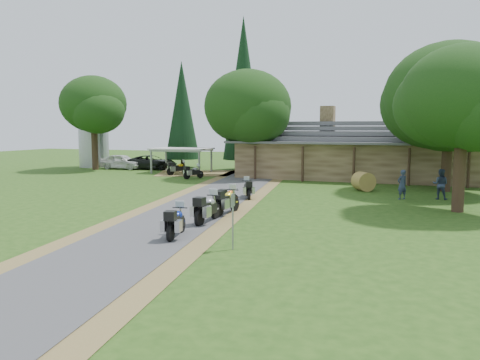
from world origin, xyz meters
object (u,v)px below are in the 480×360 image
(car_white_sedan, at_px, (122,160))
(motorcycle_row_c, at_px, (227,200))
(motorcycle_row_e, at_px, (247,188))
(motorcycle_carport_b, at_px, (194,171))
(lodge, at_px, (360,149))
(silo, at_px, (94,137))
(motorcycle_carport_a, at_px, (178,168))
(car_dark_suv, at_px, (152,159))
(motorcycle_row_a, at_px, (176,220))
(carport, at_px, (182,160))
(hay_bale, at_px, (363,181))
(motorcycle_row_d, at_px, (229,196))
(motorcycle_row_b, at_px, (208,207))

(car_white_sedan, xyz_separation_m, motorcycle_row_c, (19.63, -19.91, -0.26))
(motorcycle_row_e, xyz_separation_m, motorcycle_carport_b, (-7.88, 8.81, -0.01))
(lodge, bearing_deg, silo, 177.16)
(motorcycle_carport_a, bearing_deg, motorcycle_row_c, -109.14)
(car_dark_suv, relative_size, motorcycle_row_c, 2.71)
(motorcycle_row_a, relative_size, motorcycle_carport_b, 1.09)
(motorcycle_row_c, xyz_separation_m, motorcycle_carport_a, (-11.31, 16.49, -0.04))
(car_dark_suv, xyz_separation_m, motorcycle_carport_a, (5.28, -4.28, -0.41))
(carport, xyz_separation_m, motorcycle_carport_a, (0.71, -2.12, -0.50))
(lodge, relative_size, carport, 3.95)
(motorcycle_row_c, height_order, motorcycle_carport_b, motorcycle_row_c)
(hay_bale, bearing_deg, motorcycle_carport_b, 168.20)
(motorcycle_carport_b, distance_m, hay_bale, 14.54)
(car_dark_suv, distance_m, hay_bale, 24.15)
(motorcycle_row_d, xyz_separation_m, motorcycle_carport_b, (-8.04, 12.34, 0.01))
(motorcycle_carport_a, bearing_deg, motorcycle_row_a, -116.25)
(motorcycle_carport_a, bearing_deg, lodge, -41.74)
(silo, height_order, motorcycle_carport_a, silo)
(motorcycle_row_e, xyz_separation_m, hay_bale, (6.35, 5.84, 0.02))
(lodge, height_order, motorcycle_row_d, lodge)
(carport, height_order, car_white_sedan, carport)
(motorcycle_row_a, distance_m, motorcycle_row_e, 10.69)
(car_dark_suv, distance_m, motorcycle_row_c, 26.59)
(motorcycle_row_d, bearing_deg, motorcycle_row_e, 9.51)
(carport, height_order, motorcycle_row_c, carport)
(carport, height_order, car_dark_suv, carport)
(motorcycle_row_b, relative_size, motorcycle_carport_b, 1.18)
(motorcycle_row_d, height_order, motorcycle_carport_a, motorcycle_carport_a)
(silo, relative_size, motorcycle_carport_a, 3.28)
(motorcycle_row_d, relative_size, motorcycle_carport_b, 0.98)
(motorcycle_row_c, bearing_deg, lodge, -5.78)
(carport, relative_size, car_dark_suv, 0.96)
(motorcycle_row_d, distance_m, motorcycle_carport_b, 14.72)
(silo, relative_size, motorcycle_row_e, 3.55)
(motorcycle_row_a, relative_size, hay_bale, 1.52)
(car_white_sedan, distance_m, motorcycle_row_d, 26.23)
(motorcycle_row_e, distance_m, hay_bale, 8.63)
(silo, distance_m, motorcycle_row_b, 33.69)
(lodge, height_order, motorcycle_carport_b, lodge)
(silo, relative_size, motorcycle_row_b, 3.07)
(car_white_sedan, bearing_deg, hay_bale, -110.75)
(motorcycle_row_d, distance_m, motorcycle_carport_a, 18.14)
(car_white_sedan, bearing_deg, motorcycle_row_c, -137.10)
(car_dark_suv, distance_m, motorcycle_row_a, 30.87)
(silo, bearing_deg, motorcycle_row_d, -39.58)
(car_dark_suv, relative_size, motorcycle_carport_a, 2.86)
(hay_bale, bearing_deg, motorcycle_row_e, -137.42)
(silo, xyz_separation_m, motorcycle_row_b, (24.01, -23.49, -2.52))
(motorcycle_carport_a, relative_size, hay_bale, 1.54)
(motorcycle_row_b, bearing_deg, car_white_sedan, 43.30)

